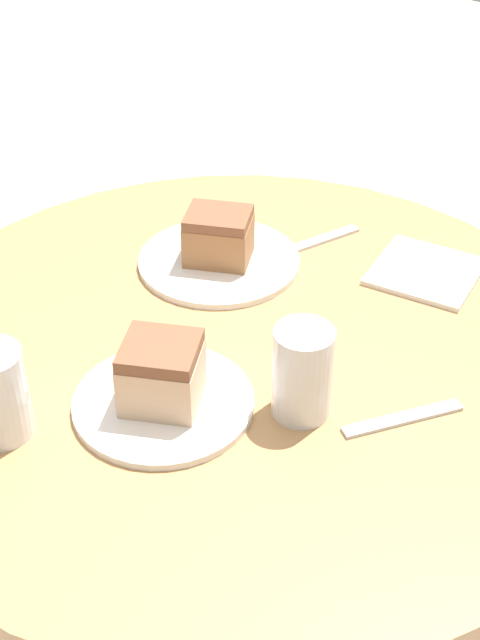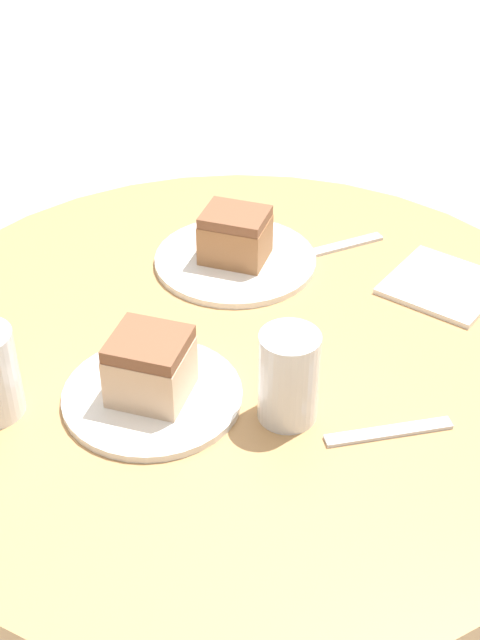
{
  "view_description": "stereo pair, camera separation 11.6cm",
  "coord_description": "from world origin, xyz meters",
  "px_view_note": "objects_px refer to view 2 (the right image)",
  "views": [
    {
      "loc": [
        -0.74,
        -0.57,
        1.48
      ],
      "look_at": [
        0.0,
        0.0,
        0.79
      ],
      "focal_mm": 50.0,
      "sensor_mm": 36.0,
      "label": 1
    },
    {
      "loc": [
        -0.67,
        -0.65,
        1.48
      ],
      "look_at": [
        0.0,
        0.0,
        0.79
      ],
      "focal_mm": 50.0,
      "sensor_mm": 36.0,
      "label": 2
    }
  ],
  "objects_px": {
    "plate_near": "(235,260)",
    "glass_lemonade": "(288,381)",
    "cake_slice_near": "(235,235)",
    "cake_slice_far": "(151,367)",
    "plate_far": "(154,397)"
  },
  "relations": [
    {
      "from": "plate_near",
      "to": "cake_slice_near",
      "type": "bearing_deg",
      "value": 0.0
    },
    {
      "from": "cake_slice_far",
      "to": "glass_lemonade",
      "type": "bearing_deg",
      "value": -55.07
    },
    {
      "from": "plate_near",
      "to": "plate_far",
      "type": "bearing_deg",
      "value": -153.23
    },
    {
      "from": "plate_far",
      "to": "cake_slice_far",
      "type": "relative_size",
      "value": 1.85
    },
    {
      "from": "plate_near",
      "to": "glass_lemonade",
      "type": "relative_size",
      "value": 2.04
    },
    {
      "from": "cake_slice_near",
      "to": "plate_near",
      "type": "bearing_deg",
      "value": 0.0
    },
    {
      "from": "cake_slice_near",
      "to": "cake_slice_far",
      "type": "bearing_deg",
      "value": -153.23
    },
    {
      "from": "cake_slice_near",
      "to": "cake_slice_far",
      "type": "distance_m",
      "value": 0.33
    },
    {
      "from": "plate_far",
      "to": "glass_lemonade",
      "type": "height_order",
      "value": "glass_lemonade"
    },
    {
      "from": "plate_far",
      "to": "cake_slice_near",
      "type": "bearing_deg",
      "value": 26.77
    },
    {
      "from": "glass_lemonade",
      "to": "plate_near",
      "type": "bearing_deg",
      "value": 55.05
    },
    {
      "from": "cake_slice_near",
      "to": "glass_lemonade",
      "type": "relative_size",
      "value": 1.0
    },
    {
      "from": "plate_near",
      "to": "cake_slice_near",
      "type": "distance_m",
      "value": 0.04
    },
    {
      "from": "cake_slice_near",
      "to": "glass_lemonade",
      "type": "height_order",
      "value": "glass_lemonade"
    },
    {
      "from": "plate_near",
      "to": "cake_slice_near",
      "type": "relative_size",
      "value": 2.05
    }
  ]
}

